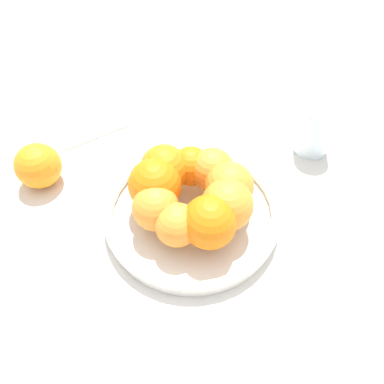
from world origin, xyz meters
name	(u,v)px	position (x,y,z in m)	size (l,w,h in m)	color
ground_plane	(192,219)	(0.00, 0.00, 0.00)	(4.00, 4.00, 0.00)	silver
fruit_bowl	(192,213)	(0.00, 0.00, 0.02)	(0.29, 0.29, 0.03)	silver
orange_pile	(191,192)	(0.00, 0.00, 0.07)	(0.19, 0.21, 0.08)	orange
stray_orange	(38,166)	(-0.20, 0.20, 0.04)	(0.08, 0.08, 0.08)	orange
drinking_glass	(315,130)	(0.28, 0.04, 0.05)	(0.07, 0.07, 0.10)	silver
napkin_folded	(86,118)	(-0.07, 0.34, 0.00)	(0.14, 0.14, 0.01)	silver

